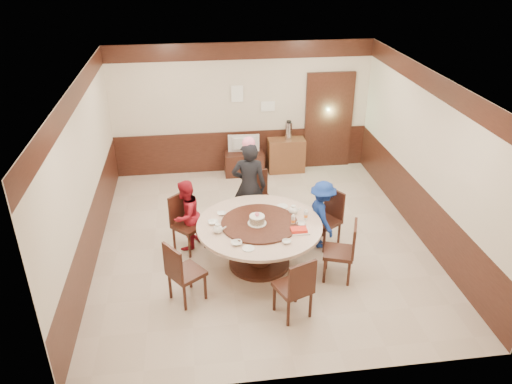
{
  "coord_description": "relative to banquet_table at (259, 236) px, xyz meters",
  "views": [
    {
      "loc": [
        -1.06,
        -7.18,
        4.72
      ],
      "look_at": [
        -0.14,
        -0.27,
        1.1
      ],
      "focal_mm": 35.0,
      "sensor_mm": 36.0,
      "label": 1
    }
  ],
  "objects": [
    {
      "name": "bowl_1",
      "position": [
        0.31,
        -0.58,
        0.24
      ],
      "size": [
        0.13,
        0.13,
        0.04
      ],
      "primitive_type": "imported",
      "color": "white",
      "rests_on": "banquet_table"
    },
    {
      "name": "shrimp_platter",
      "position": [
        0.55,
        -0.31,
        0.24
      ],
      "size": [
        0.3,
        0.2,
        0.06
      ],
      "color": "white",
      "rests_on": "banquet_table"
    },
    {
      "name": "teapot_right",
      "position": [
        0.58,
        0.25,
        0.28
      ],
      "size": [
        0.17,
        0.15,
        0.13
      ],
      "primitive_type": "ellipsoid",
      "color": "white",
      "rests_on": "banquet_table"
    },
    {
      "name": "chair_2",
      "position": [
        -1.11,
        0.61,
        -0.23
      ],
      "size": [
        0.62,
        0.62,
        0.97
      ],
      "rotation": [
        0.0,
        0.0,
        3.91
      ],
      "color": "#371911",
      "rests_on": "ground"
    },
    {
      "name": "bowl_4",
      "position": [
        -0.7,
        0.11,
        0.24
      ],
      "size": [
        0.16,
        0.16,
        0.04
      ],
      "primitive_type": "imported",
      "color": "white",
      "rests_on": "banquet_table"
    },
    {
      "name": "chair_4",
      "position": [
        0.3,
        -1.24,
        -0.23
      ],
      "size": [
        0.57,
        0.58,
        0.97
      ],
      "rotation": [
        0.0,
        0.0,
        6.66
      ],
      "color": "#371911",
      "rests_on": "ground"
    },
    {
      "name": "person_red",
      "position": [
        -1.13,
        0.68,
        0.07
      ],
      "size": [
        0.7,
        0.74,
        1.21
      ],
      "primitive_type": "imported",
      "rotation": [
        0.0,
        0.0,
        4.15
      ],
      "color": "maroon",
      "rests_on": "ground"
    },
    {
      "name": "bowl_2",
      "position": [
        -0.4,
        -0.51,
        0.24
      ],
      "size": [
        0.16,
        0.16,
        0.04
      ],
      "primitive_type": "imported",
      "color": "white",
      "rests_on": "banquet_table"
    },
    {
      "name": "bowl_3",
      "position": [
        0.62,
        -0.12,
        0.24
      ],
      "size": [
        0.15,
        0.15,
        0.05
      ],
      "primitive_type": "imported",
      "color": "white",
      "rests_on": "banquet_table"
    },
    {
      "name": "side_cabinet",
      "position": [
        1.07,
        3.45,
        -0.16
      ],
      "size": [
        0.8,
        0.4,
        0.75
      ],
      "primitive_type": "cube",
      "color": "brown",
      "rests_on": "ground"
    },
    {
      "name": "person_blue",
      "position": [
        1.11,
        0.42,
        0.06
      ],
      "size": [
        0.52,
        0.81,
        1.18
      ],
      "primitive_type": "imported",
      "rotation": [
        0.0,
        0.0,
        1.68
      ],
      "color": "navy",
      "rests_on": "ground"
    },
    {
      "name": "saucer_far",
      "position": [
        0.45,
        0.5,
        0.22
      ],
      "size": [
        0.18,
        0.18,
        0.01
      ],
      "primitive_type": "cylinder",
      "color": "white",
      "rests_on": "banquet_table"
    },
    {
      "name": "chair_5",
      "position": [
        1.16,
        -0.49,
        -0.23
      ],
      "size": [
        0.57,
        0.56,
        0.97
      ],
      "rotation": [
        0.0,
        0.0,
        7.51
      ],
      "color": "#371911",
      "rests_on": "ground"
    },
    {
      "name": "chair_1",
      "position": [
        0.18,
        1.29,
        -0.23
      ],
      "size": [
        0.5,
        0.51,
        0.97
      ],
      "rotation": [
        0.0,
        0.0,
        3.3
      ],
      "color": "#371911",
      "rests_on": "ground"
    },
    {
      "name": "person_standing",
      "position": [
        -0.02,
        1.14,
        0.29
      ],
      "size": [
        0.66,
        0.48,
        1.65
      ],
      "primitive_type": "imported",
      "rotation": [
        0.0,
        0.0,
        2.99
      ],
      "color": "black",
      "rests_on": "ground"
    },
    {
      "name": "teapot_left",
      "position": [
        -0.65,
        -0.16,
        0.28
      ],
      "size": [
        0.17,
        0.15,
        0.13
      ],
      "primitive_type": "ellipsoid",
      "color": "white",
      "rests_on": "banquet_table"
    },
    {
      "name": "thermos",
      "position": [
        1.12,
        3.45,
        0.41
      ],
      "size": [
        0.15,
        0.15,
        0.38
      ],
      "primitive_type": "cylinder",
      "color": "silver",
      "rests_on": "side_cabinet"
    },
    {
      "name": "bowl_0",
      "position": [
        -0.56,
        0.37,
        0.23
      ],
      "size": [
        0.14,
        0.14,
        0.03
      ],
      "primitive_type": "imported",
      "color": "white",
      "rests_on": "banquet_table"
    },
    {
      "name": "saucer_near",
      "position": [
        -0.25,
        -0.65,
        0.22
      ],
      "size": [
        0.18,
        0.18,
        0.01
      ],
      "primitive_type": "cylinder",
      "color": "white",
      "rests_on": "banquet_table"
    },
    {
      "name": "television",
      "position": [
        0.14,
        3.42,
        0.16
      ],
      "size": [
        0.68,
        0.13,
        0.39
      ],
      "primitive_type": "imported",
      "rotation": [
        0.0,
        0.0,
        3.08
      ],
      "color": "#949497",
      "rests_on": "tv_stand"
    },
    {
      "name": "tv_stand",
      "position": [
        0.14,
        3.42,
        -0.28
      ],
      "size": [
        0.85,
        0.45,
        0.5
      ],
      "primitive_type": "cube",
      "color": "#371911",
      "rests_on": "ground"
    },
    {
      "name": "banquet_table",
      "position": [
        0.0,
        0.0,
        0.0
      ],
      "size": [
        1.94,
        1.94,
        0.78
      ],
      "color": "#371911",
      "rests_on": "ground"
    },
    {
      "name": "chair_0",
      "position": [
        1.18,
        0.45,
        -0.23
      ],
      "size": [
        0.61,
        0.61,
        0.97
      ],
      "rotation": [
        0.0,
        0.0,
        2.13
      ],
      "color": "#371911",
      "rests_on": "ground"
    },
    {
      "name": "room",
      "position": [
        0.15,
        0.68,
        0.55
      ],
      "size": [
        6.0,
        6.04,
        2.84
      ],
      "color": "beige",
      "rests_on": "ground"
    },
    {
      "name": "chair_3",
      "position": [
        -1.16,
        -0.71,
        -0.23
      ],
      "size": [
        0.62,
        0.61,
        0.97
      ],
      "rotation": [
        0.0,
        0.0,
        5.33
      ],
      "color": "#371911",
      "rests_on": "ground"
    },
    {
      "name": "notice_left",
      "position": [
        0.04,
        3.62,
        1.22
      ],
      "size": [
        0.25,
        0.0,
        0.35
      ],
      "primitive_type": "cube",
      "color": "white",
      "rests_on": "room"
    },
    {
      "name": "notice_right",
      "position": [
        0.69,
        3.62,
        0.92
      ],
      "size": [
        0.3,
        0.0,
        0.22
      ],
      "primitive_type": "cube",
      "color": "white",
      "rests_on": "room"
    },
    {
      "name": "bottle_1",
      "position": [
        0.73,
        0.03,
        0.3
      ],
      "size": [
        0.06,
        0.06,
        0.16
      ],
      "primitive_type": "cylinder",
      "color": "silver",
      "rests_on": "banquet_table"
    },
    {
      "name": "birthday_cake",
      "position": [
        -0.04,
        -0.02,
        0.31
      ],
      "size": [
        0.29,
        0.29,
        0.2
      ],
      "color": "white",
      "rests_on": "banquet_table"
    },
    {
      "name": "bottle_0",
      "position": [
        0.51,
        -0.09,
        0.3
      ],
      "size": [
        0.06,
        0.06,
        0.16
      ],
      "primitive_type": "cylinder",
      "color": "silver",
      "rests_on": "banquet_table"
    }
  ]
}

